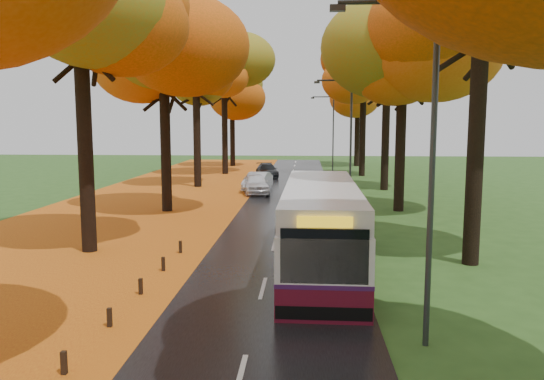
# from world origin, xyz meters

# --- Properties ---
(road) EXTENTS (6.50, 90.00, 0.04)m
(road) POSITION_xyz_m (0.00, 25.00, 0.02)
(road) COLOR black
(road) RESTS_ON ground
(centre_line) EXTENTS (0.12, 90.00, 0.01)m
(centre_line) POSITION_xyz_m (0.00, 25.00, 0.04)
(centre_line) COLOR silver
(centre_line) RESTS_ON road
(leaf_verge) EXTENTS (12.00, 90.00, 0.02)m
(leaf_verge) POSITION_xyz_m (-9.00, 25.00, 0.01)
(leaf_verge) COLOR #8F2E0D
(leaf_verge) RESTS_ON ground
(leaf_drift) EXTENTS (0.90, 90.00, 0.01)m
(leaf_drift) POSITION_xyz_m (-3.05, 25.00, 0.04)
(leaf_drift) COLOR orange
(leaf_drift) RESTS_ON road
(trees_left) EXTENTS (9.20, 74.00, 13.88)m
(trees_left) POSITION_xyz_m (-7.18, 27.06, 9.53)
(trees_left) COLOR black
(trees_left) RESTS_ON ground
(trees_right) EXTENTS (9.30, 74.20, 13.96)m
(trees_right) POSITION_xyz_m (7.19, 26.91, 9.69)
(trees_right) COLOR black
(trees_right) RESTS_ON ground
(streetlamp_near) EXTENTS (2.45, 0.18, 8.00)m
(streetlamp_near) POSITION_xyz_m (3.95, 8.00, 4.71)
(streetlamp_near) COLOR #333538
(streetlamp_near) RESTS_ON ground
(streetlamp_mid) EXTENTS (2.45, 0.18, 8.00)m
(streetlamp_mid) POSITION_xyz_m (3.95, 30.00, 4.71)
(streetlamp_mid) COLOR #333538
(streetlamp_mid) RESTS_ON ground
(streetlamp_far) EXTENTS (2.45, 0.18, 8.00)m
(streetlamp_far) POSITION_xyz_m (3.95, 52.00, 4.71)
(streetlamp_far) COLOR #333538
(streetlamp_far) RESTS_ON ground
(bus) EXTENTS (2.74, 11.40, 2.99)m
(bus) POSITION_xyz_m (1.89, 14.72, 1.61)
(bus) COLOR #570D1E
(bus) RESTS_ON road
(car_white) EXTENTS (2.61, 4.62, 1.48)m
(car_white) POSITION_xyz_m (-2.35, 34.39, 0.78)
(car_white) COLOR silver
(car_white) RESTS_ON road
(car_silver) EXTENTS (2.16, 4.42, 1.40)m
(car_silver) POSITION_xyz_m (-2.35, 36.15, 0.74)
(car_silver) COLOR #A8ABB0
(car_silver) RESTS_ON road
(car_dark) EXTENTS (2.67, 4.75, 1.30)m
(car_dark) POSITION_xyz_m (-2.35, 46.00, 0.69)
(car_dark) COLOR black
(car_dark) RESTS_ON road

